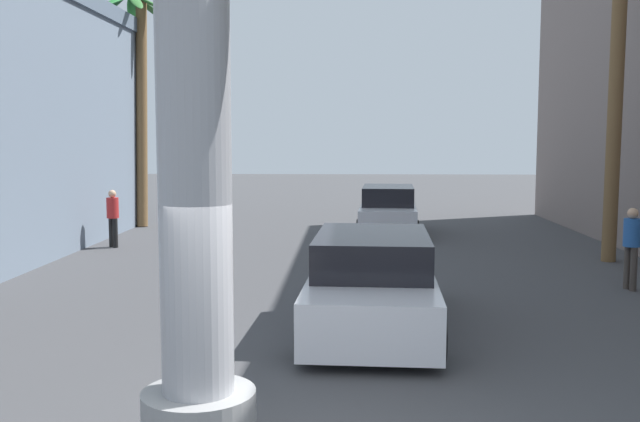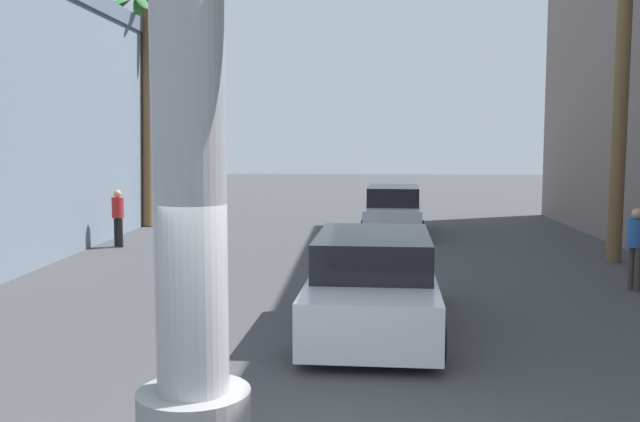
{
  "view_description": "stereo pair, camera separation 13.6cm",
  "coord_description": "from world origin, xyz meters",
  "px_view_note": "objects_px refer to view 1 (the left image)",
  "views": [
    {
      "loc": [
        0.41,
        -6.13,
        3.1
      ],
      "look_at": [
        0.0,
        4.36,
        2.04
      ],
      "focal_mm": 40.0,
      "sensor_mm": 36.0,
      "label": 1
    },
    {
      "loc": [
        0.55,
        -6.12,
        3.1
      ],
      "look_at": [
        0.0,
        4.36,
        2.04
      ],
      "focal_mm": 40.0,
      "sensor_mm": 36.0,
      "label": 2
    }
  ],
  "objects_px": {
    "car_lead": "(372,283)",
    "car_far": "(388,211)",
    "traffic_light_mast": "(29,63)",
    "pedestrian_mid_right": "(632,242)",
    "pedestrian_far_left": "(113,214)",
    "palm_tree_mid_right": "(619,46)",
    "palm_tree_far_left": "(138,81)"
  },
  "relations": [
    {
      "from": "car_lead",
      "to": "car_far",
      "type": "relative_size",
      "value": 1.08
    },
    {
      "from": "car_lead",
      "to": "car_far",
      "type": "xyz_separation_m",
      "value": [
        0.91,
        11.74,
        -0.0
      ]
    },
    {
      "from": "traffic_light_mast",
      "to": "pedestrian_mid_right",
      "type": "height_order",
      "value": "traffic_light_mast"
    },
    {
      "from": "car_far",
      "to": "pedestrian_far_left",
      "type": "relative_size",
      "value": 2.94
    },
    {
      "from": "palm_tree_mid_right",
      "to": "pedestrian_mid_right",
      "type": "relative_size",
      "value": 5.08
    },
    {
      "from": "traffic_light_mast",
      "to": "pedestrian_mid_right",
      "type": "relative_size",
      "value": 3.65
    },
    {
      "from": "car_lead",
      "to": "palm_tree_mid_right",
      "type": "height_order",
      "value": "palm_tree_mid_right"
    },
    {
      "from": "palm_tree_mid_right",
      "to": "traffic_light_mast",
      "type": "bearing_deg",
      "value": -153.13
    },
    {
      "from": "palm_tree_far_left",
      "to": "pedestrian_mid_right",
      "type": "relative_size",
      "value": 4.81
    },
    {
      "from": "palm_tree_far_left",
      "to": "pedestrian_mid_right",
      "type": "distance_m",
      "value": 17.32
    },
    {
      "from": "car_far",
      "to": "palm_tree_far_left",
      "type": "height_order",
      "value": "palm_tree_far_left"
    },
    {
      "from": "palm_tree_mid_right",
      "to": "pedestrian_mid_right",
      "type": "xyz_separation_m",
      "value": [
        -0.84,
        -3.45,
        -4.39
      ]
    },
    {
      "from": "traffic_light_mast",
      "to": "pedestrian_far_left",
      "type": "distance_m",
      "value": 8.76
    },
    {
      "from": "car_far",
      "to": "pedestrian_mid_right",
      "type": "relative_size",
      "value": 2.86
    },
    {
      "from": "car_far",
      "to": "palm_tree_mid_right",
      "type": "xyz_separation_m",
      "value": [
        5.34,
        -5.18,
        4.65
      ]
    },
    {
      "from": "car_far",
      "to": "pedestrian_far_left",
      "type": "xyz_separation_m",
      "value": [
        -8.04,
        -3.33,
        0.23
      ]
    },
    {
      "from": "car_lead",
      "to": "palm_tree_mid_right",
      "type": "distance_m",
      "value": 10.18
    },
    {
      "from": "palm_tree_far_left",
      "to": "pedestrian_mid_right",
      "type": "xyz_separation_m",
      "value": [
        13.21,
        -10.41,
        -4.14
      ]
    },
    {
      "from": "palm_tree_mid_right",
      "to": "pedestrian_far_left",
      "type": "bearing_deg",
      "value": 172.14
    },
    {
      "from": "palm_tree_far_left",
      "to": "pedestrian_far_left",
      "type": "bearing_deg",
      "value": -82.45
    },
    {
      "from": "pedestrian_mid_right",
      "to": "car_lead",
      "type": "bearing_deg",
      "value": -150.11
    },
    {
      "from": "car_far",
      "to": "pedestrian_mid_right",
      "type": "bearing_deg",
      "value": -62.48
    },
    {
      "from": "car_lead",
      "to": "palm_tree_far_left",
      "type": "distance_m",
      "value": 16.21
    },
    {
      "from": "palm_tree_mid_right",
      "to": "pedestrian_far_left",
      "type": "height_order",
      "value": "palm_tree_mid_right"
    },
    {
      "from": "traffic_light_mast",
      "to": "car_lead",
      "type": "height_order",
      "value": "traffic_light_mast"
    },
    {
      "from": "pedestrian_far_left",
      "to": "car_far",
      "type": "bearing_deg",
      "value": 22.53
    },
    {
      "from": "car_far",
      "to": "palm_tree_mid_right",
      "type": "distance_m",
      "value": 8.77
    },
    {
      "from": "car_far",
      "to": "pedestrian_mid_right",
      "type": "height_order",
      "value": "pedestrian_mid_right"
    },
    {
      "from": "palm_tree_far_left",
      "to": "pedestrian_mid_right",
      "type": "bearing_deg",
      "value": -38.23
    },
    {
      "from": "car_far",
      "to": "pedestrian_far_left",
      "type": "distance_m",
      "value": 8.7
    },
    {
      "from": "car_far",
      "to": "palm_tree_far_left",
      "type": "xyz_separation_m",
      "value": [
        -8.71,
        1.78,
        4.4
      ]
    },
    {
      "from": "palm_tree_mid_right",
      "to": "palm_tree_far_left",
      "type": "bearing_deg",
      "value": 153.66
    }
  ]
}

